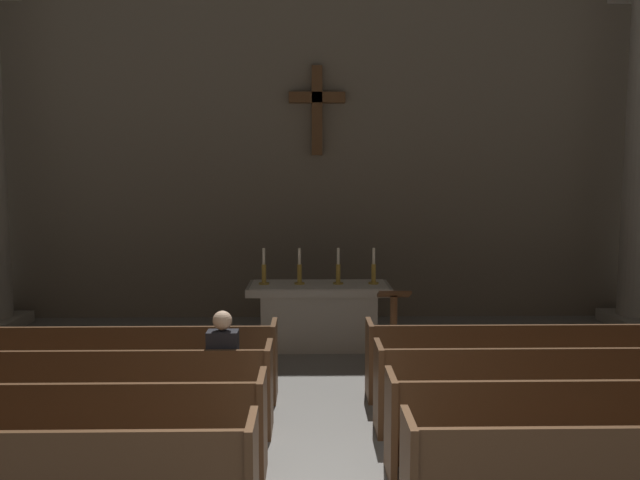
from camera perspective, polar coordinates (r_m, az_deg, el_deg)
pew_left_row_2 at (r=6.28m, az=-24.13°, el=-15.38°), size 3.98×0.50×0.95m
pew_left_row_3 at (r=7.15m, az=-20.96°, el=-12.62°), size 3.98×0.50×0.95m
pew_left_row_4 at (r=8.04m, az=-18.53°, el=-10.44°), size 3.98×0.50×0.95m
pew_right_row_2 at (r=6.41m, az=24.77°, el=-14.98°), size 3.98×0.50×0.95m
pew_right_row_3 at (r=7.26m, az=21.31°, el=-12.35°), size 3.98×0.50×0.95m
pew_right_row_4 at (r=8.14m, az=18.63°, el=-10.24°), size 3.98×0.50×0.95m
altar at (r=9.84m, az=-0.11°, el=-6.75°), size 2.20×0.90×1.01m
candlestick_outer_left at (r=9.74m, az=-5.12°, el=-3.01°), size 0.16×0.16×0.56m
candlestick_inner_left at (r=9.71m, az=-1.88°, el=-3.02°), size 0.16×0.16×0.56m
candlestick_inner_right at (r=9.72m, az=1.66°, el=-3.01°), size 0.16×0.16×0.56m
candlestick_outer_right at (r=9.76m, az=4.89°, el=-2.99°), size 0.16×0.16×0.56m
apse_with_cross at (r=11.85m, az=-0.29°, el=9.87°), size 12.79×0.44×7.00m
lectern at (r=8.74m, az=6.70°, el=-8.34°), size 0.44×0.36×1.15m
lone_worshipper at (r=6.77m, az=-8.70°, el=-11.43°), size 0.32×0.43×1.32m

